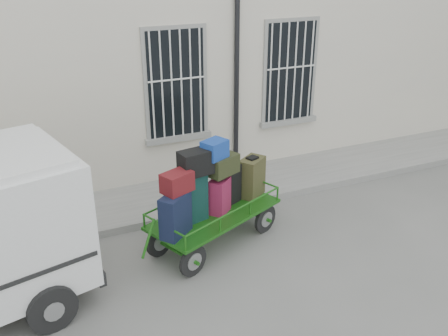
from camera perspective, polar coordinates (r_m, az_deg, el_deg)
ground at (r=8.94m, az=3.71°, el=-8.87°), size 80.00×80.00×0.00m
building at (r=12.76m, az=-7.63°, el=15.53°), size 24.00×5.15×6.00m
sidewalk at (r=10.63m, az=-1.68°, el=-2.63°), size 24.00×1.70×0.15m
luggage_cart at (r=8.48m, az=-1.41°, el=-3.12°), size 2.79×1.92×1.96m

